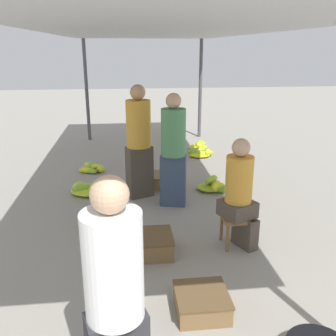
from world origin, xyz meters
The scene contains 17 objects.
canopy_post_back_left centered at (-1.38, 8.16, 1.19)m, with size 0.08×0.08×2.38m, color #4C4C51.
canopy_post_back_right centered at (1.38, 8.16, 1.19)m, with size 0.08×0.08×2.38m, color #4C4C51.
canopy_tarp centered at (0.00, 4.23, 2.40)m, with size 3.16×8.26×0.04m, color #B2B2B7.
vendor_foreground centered at (-0.57, 0.74, 0.82)m, with size 0.42×0.42×1.57m.
stool centered at (0.74, 2.69, 0.30)m, with size 0.34×0.34×0.37m.
vendor_seated centered at (0.76, 2.69, 0.65)m, with size 0.45×0.45×1.27m.
banana_pile_left_0 centered at (-0.82, 3.23, 0.08)m, with size 0.47×0.45×0.28m.
banana_pile_left_1 centered at (-1.09, 4.52, 0.07)m, with size 0.61×0.54×0.19m.
banana_pile_left_2 centered at (-1.13, 5.60, 0.07)m, with size 0.52×0.54×0.18m.
banana_pile_right_0 centered at (1.15, 6.97, 0.07)m, with size 0.44×0.47×0.17m.
banana_pile_right_1 centered at (0.89, 4.40, 0.09)m, with size 0.52×0.57×0.23m.
banana_pile_right_2 centered at (1.06, 6.37, 0.08)m, with size 0.59×0.54×0.17m.
crate_near centered at (-0.25, 2.62, 0.11)m, with size 0.49×0.49×0.22m.
crate_mid centered at (0.06, 4.71, 0.10)m, with size 0.48×0.48×0.21m.
crate_far centered at (0.12, 1.60, 0.10)m, with size 0.45×0.45×0.19m.
shopper_walking_mid centered at (0.17, 3.93, 0.84)m, with size 0.41×0.41×1.61m.
shopper_walking_far centered at (-0.29, 4.31, 0.88)m, with size 0.47×0.47×1.69m.
Camera 1 is at (-0.47, -1.05, 2.19)m, focal length 40.00 mm.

